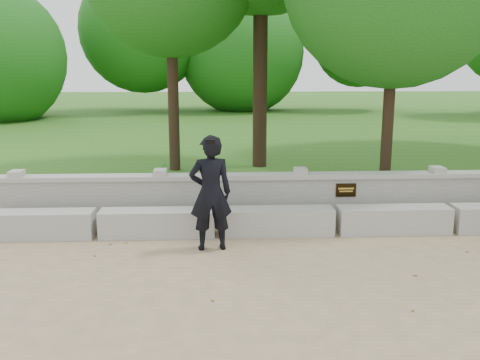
% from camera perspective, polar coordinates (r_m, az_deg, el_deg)
% --- Properties ---
extents(ground, '(80.00, 80.00, 0.00)m').
position_cam_1_polar(ground, '(7.55, 13.28, -9.97)').
color(ground, tan).
rests_on(ground, ground).
extents(lawn, '(40.00, 22.00, 0.25)m').
position_cam_1_polar(lawn, '(20.98, 2.85, 4.83)').
color(lawn, '#205715').
rests_on(lawn, ground).
extents(concrete_bench, '(11.90, 0.45, 0.45)m').
position_cam_1_polar(concrete_bench, '(9.22, 10.14, -4.27)').
color(concrete_bench, '#BAB8B0').
rests_on(concrete_bench, ground).
extents(parapet_wall, '(12.50, 0.35, 0.90)m').
position_cam_1_polar(parapet_wall, '(9.81, 9.30, -1.78)').
color(parapet_wall, '#AFADA5').
rests_on(parapet_wall, ground).
extents(man_main, '(0.70, 0.63, 1.79)m').
position_cam_1_polar(man_main, '(8.15, -3.16, -1.39)').
color(man_main, black).
rests_on(man_main, ground).
extents(shrub_a, '(0.33, 0.32, 0.52)m').
position_cam_1_polar(shrub_a, '(11.54, -7.93, 0.59)').
color(shrub_a, '#3F9031').
rests_on(shrub_a, lawn).
extents(shrub_b, '(0.37, 0.37, 0.53)m').
position_cam_1_polar(shrub_b, '(11.28, 21.71, -0.42)').
color(shrub_b, '#3F9031').
rests_on(shrub_b, lawn).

